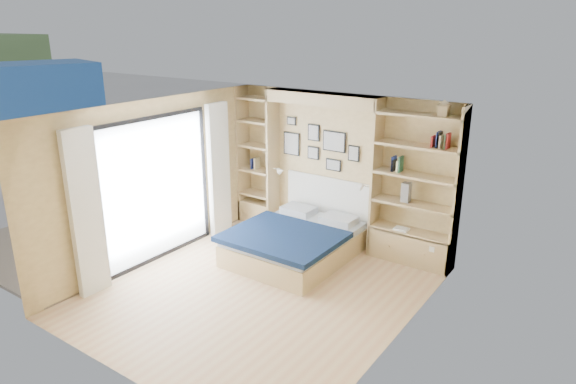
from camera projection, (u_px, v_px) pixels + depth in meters
The scene contains 8 objects.
ground at pixel (260, 291), 7.14m from camera, with size 4.50×4.50×0.00m, color #D2AF82.
room_shell at pixel (298, 186), 8.19m from camera, with size 4.50×4.50×4.50m.
bed at pixel (296, 241), 8.11m from camera, with size 1.68×2.07×1.07m.
photo_gallery at pixel (318, 145), 8.61m from camera, with size 1.48×0.02×0.82m.
reading_lamps at pixel (318, 178), 8.51m from camera, with size 1.92×0.12×0.15m.
shelf_decor at pixel (407, 153), 7.57m from camera, with size 3.53×0.23×2.03m.
deck at pixel (100, 233), 9.10m from camera, with size 3.20×4.00×0.05m, color #706253.
deck_chair at pixel (122, 201), 9.54m from camera, with size 0.67×0.92×0.84m.
Camera 1 is at (3.95, -4.98, 3.55)m, focal length 32.00 mm.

